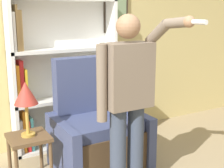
{
  "coord_description": "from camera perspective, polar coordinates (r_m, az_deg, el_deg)",
  "views": [
    {
      "loc": [
        -1.33,
        -1.81,
        1.72
      ],
      "look_at": [
        0.13,
        0.76,
        1.04
      ],
      "focal_mm": 50.0,
      "sensor_mm": 36.0,
      "label": 1
    }
  ],
  "objects": [
    {
      "name": "wall_back",
      "position": [
        4.08,
        -10.51,
        8.35
      ],
      "size": [
        8.0,
        0.11,
        2.8
      ],
      "color": "tan",
      "rests_on": "ground_plane"
    },
    {
      "name": "bookcase",
      "position": [
        3.98,
        -10.02,
        1.42
      ],
      "size": [
        1.37,
        0.28,
        1.89
      ],
      "color": "white",
      "rests_on": "ground_plane"
    },
    {
      "name": "armchair",
      "position": [
        3.56,
        -2.79,
        -8.93
      ],
      "size": [
        0.97,
        0.8,
        1.23
      ],
      "color": "#4C3823",
      "rests_on": "ground_plane"
    },
    {
      "name": "person_standing",
      "position": [
        2.76,
        2.92,
        -2.54
      ],
      "size": [
        0.57,
        0.78,
        1.71
      ],
      "color": "#384256",
      "rests_on": "ground_plane"
    },
    {
      "name": "side_table",
      "position": [
        3.2,
        -14.93,
        -10.96
      ],
      "size": [
        0.38,
        0.38,
        0.55
      ],
      "color": "brown",
      "rests_on": "ground_plane"
    },
    {
      "name": "table_lamp",
      "position": [
        3.04,
        -15.5,
        -2.01
      ],
      "size": [
        0.22,
        0.22,
        0.54
      ],
      "color": "gold",
      "rests_on": "side_table"
    }
  ]
}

